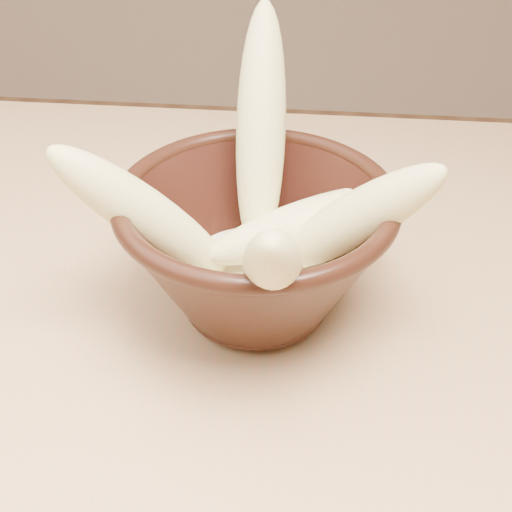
{
  "coord_description": "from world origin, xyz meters",
  "views": [
    {
      "loc": [
        -0.1,
        -0.39,
        1.13
      ],
      "look_at": [
        -0.14,
        0.04,
        0.81
      ],
      "focal_mm": 50.0,
      "sensor_mm": 36.0,
      "label": 1
    }
  ],
  "objects": [
    {
      "name": "table",
      "position": [
        0.0,
        0.0,
        0.67
      ],
      "size": [
        1.2,
        0.8,
        0.75
      ],
      "color": "tan",
      "rests_on": "ground"
    },
    {
      "name": "bowl",
      "position": [
        -0.14,
        0.04,
        0.81
      ],
      "size": [
        0.21,
        0.21,
        0.11
      ],
      "rotation": [
        0.0,
        0.0,
        -0.22
      ],
      "color": "black",
      "rests_on": "table"
    },
    {
      "name": "milk_puddle",
      "position": [
        -0.14,
        0.04,
        0.79
      ],
      "size": [
        0.12,
        0.12,
        0.02
      ],
      "primitive_type": "cylinder",
      "color": "beige",
      "rests_on": "bowl"
    },
    {
      "name": "banana_upright",
      "position": [
        -0.14,
        0.1,
        0.88
      ],
      "size": [
        0.04,
        0.13,
        0.19
      ],
      "primitive_type": "ellipsoid",
      "rotation": [
        0.52,
        0.0,
        3.18
      ],
      "color": "#D4C37D",
      "rests_on": "bowl"
    },
    {
      "name": "banana_left",
      "position": [
        -0.22,
        0.02,
        0.85
      ],
      "size": [
        0.15,
        0.07,
        0.14
      ],
      "primitive_type": "ellipsoid",
      "rotation": [
        0.78,
        0.0,
        -1.3
      ],
      "color": "#D4C37D",
      "rests_on": "bowl"
    },
    {
      "name": "banana_right",
      "position": [
        -0.07,
        0.03,
        0.85
      ],
      "size": [
        0.14,
        0.07,
        0.14
      ],
      "primitive_type": "ellipsoid",
      "rotation": [
        0.81,
        0.0,
        1.29
      ],
      "color": "#D4C37D",
      "rests_on": "bowl"
    },
    {
      "name": "banana_across",
      "position": [
        -0.1,
        0.06,
        0.82
      ],
      "size": [
        0.16,
        0.11,
        0.06
      ],
      "primitive_type": "ellipsoid",
      "rotation": [
        1.46,
        0.0,
        2.06
      ],
      "color": "#D4C37D",
      "rests_on": "bowl"
    },
    {
      "name": "banana_front",
      "position": [
        -0.12,
        -0.03,
        0.85
      ],
      "size": [
        0.05,
        0.13,
        0.14
      ],
      "primitive_type": "ellipsoid",
      "rotation": [
        0.74,
        0.0,
        0.06
      ],
      "color": "#D4C37D",
      "rests_on": "bowl"
    }
  ]
}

